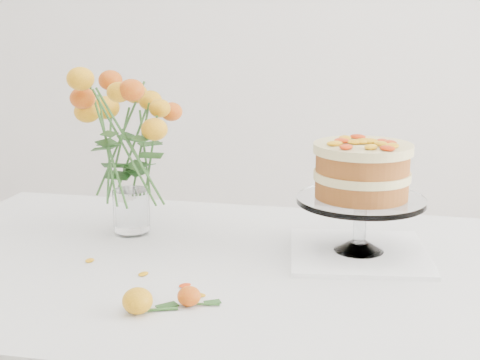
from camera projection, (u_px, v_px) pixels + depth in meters
The scene contains 10 objects.
table at pixel (213, 298), 1.45m from camera, with size 1.43×0.93×0.76m.
napkin at pixel (358, 252), 1.48m from camera, with size 0.30×0.30×0.01m, color white.
cake_stand at pixel (362, 177), 1.44m from camera, with size 0.28×0.28×0.25m.
rose_vase at pixel (128, 129), 1.57m from camera, with size 0.31×0.31×0.44m.
loose_rose_near at pixel (138, 301), 1.18m from camera, with size 0.10×0.06×0.05m.
loose_rose_far at pixel (189, 296), 1.21m from camera, with size 0.08×0.04×0.04m.
stray_petal_a at pixel (143, 274), 1.36m from camera, with size 0.03×0.02×0.00m, color #EEA10F.
stray_petal_b at pixel (185, 286), 1.30m from camera, with size 0.03×0.02×0.00m, color #EEA10F.
stray_petal_c at pixel (199, 295), 1.26m from camera, with size 0.03×0.02×0.00m, color #EEA10F.
stray_petal_d at pixel (90, 261), 1.44m from camera, with size 0.03×0.02×0.00m, color #EEA10F.
Camera 1 is at (0.34, -1.31, 1.27)m, focal length 50.00 mm.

